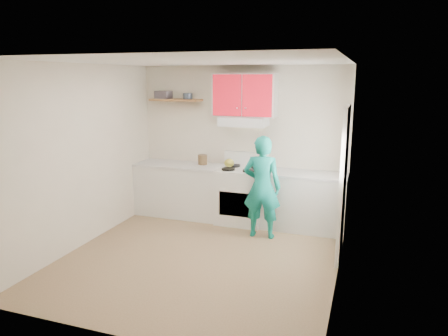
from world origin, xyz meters
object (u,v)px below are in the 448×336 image
at_px(stove, 241,196).
at_px(crock, 203,160).
at_px(tin, 188,96).
at_px(kettle, 229,163).
at_px(person, 262,187).

distance_m(stove, crock, 0.92).
relative_size(tin, kettle, 0.97).
bearing_deg(tin, kettle, -7.85).
height_order(stove, kettle, kettle).
relative_size(stove, tin, 5.59).
bearing_deg(person, stove, -49.82).
distance_m(kettle, person, 0.96).
bearing_deg(person, crock, -30.32).
height_order(tin, kettle, tin).
bearing_deg(crock, tin, 168.93).
distance_m(tin, person, 2.12).
distance_m(tin, crock, 1.13).
distance_m(stove, kettle, 0.59).
xyz_separation_m(stove, crock, (-0.74, 0.12, 0.54)).
xyz_separation_m(tin, crock, (0.29, -0.06, -1.09)).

